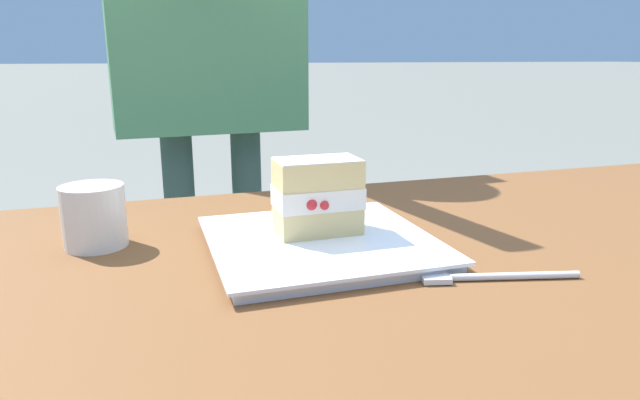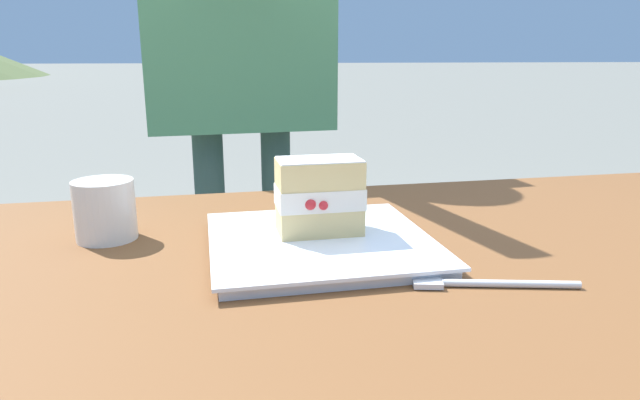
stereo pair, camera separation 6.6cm
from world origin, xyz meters
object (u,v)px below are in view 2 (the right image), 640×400
(dessert_fork, at_px, (483,283))
(coffee_cup, at_px, (105,209))
(diner_person, at_px, (238,18))
(dessert_plate, at_px, (320,243))
(cake_slice, at_px, (319,196))
(patio_table, at_px, (559,356))

(dessert_fork, height_order, coffee_cup, coffee_cup)
(dessert_fork, height_order, diner_person, diner_person)
(diner_person, bearing_deg, dessert_plate, -86.40)
(dessert_plate, bearing_deg, diner_person, 93.60)
(coffee_cup, height_order, diner_person, diner_person)
(cake_slice, relative_size, diner_person, 0.07)
(coffee_cup, bearing_deg, cake_slice, -16.36)
(cake_slice, bearing_deg, diner_person, 93.95)
(patio_table, distance_m, dessert_plate, 0.29)
(patio_table, relative_size, coffee_cup, 20.98)
(cake_slice, xyz_separation_m, coffee_cup, (-0.26, 0.08, -0.02))
(patio_table, xyz_separation_m, cake_slice, (-0.23, 0.18, 0.15))
(dessert_plate, distance_m, diner_person, 0.76)
(coffee_cup, distance_m, diner_person, 0.69)
(coffee_cup, bearing_deg, dessert_fork, -31.26)
(patio_table, height_order, dessert_fork, dessert_fork)
(dessert_plate, distance_m, coffee_cup, 0.28)
(cake_slice, bearing_deg, dessert_fork, -50.44)
(cake_slice, bearing_deg, dessert_plate, -98.73)
(patio_table, bearing_deg, cake_slice, 141.60)
(dessert_plate, bearing_deg, patio_table, -34.88)
(dessert_plate, relative_size, cake_slice, 2.55)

